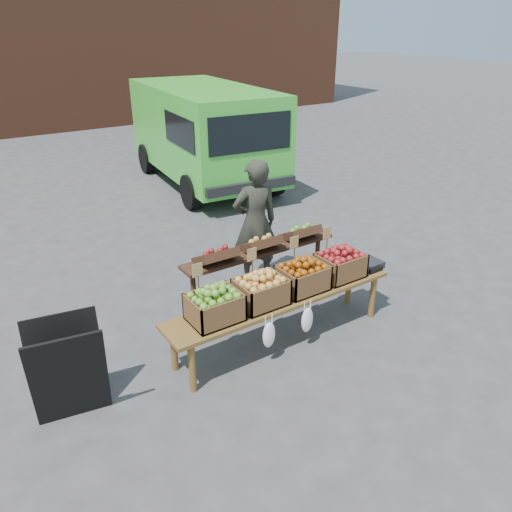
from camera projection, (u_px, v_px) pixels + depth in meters
ground at (314, 326)px, 5.84m from camera, size 80.00×80.00×0.00m
delivery_van at (205, 136)px, 10.55m from camera, size 2.54×4.72×2.03m
vendor at (255, 223)px, 6.53m from camera, size 0.68×0.52×1.69m
chalkboard_sign at (68, 371)px, 4.34m from camera, size 0.68×0.45×0.96m
back_table at (260, 270)px, 6.01m from camera, size 2.10×0.44×1.04m
display_bench at (281, 319)px, 5.46m from camera, size 2.70×0.56×0.57m
crate_golden_apples at (215, 307)px, 4.86m from camera, size 0.50×0.40×0.28m
crate_russet_pears at (261, 292)px, 5.14m from camera, size 0.50×0.40×0.28m
crate_red_apples at (303, 278)px, 5.42m from camera, size 0.50×0.40×0.28m
crate_green_apples at (340, 265)px, 5.70m from camera, size 0.50×0.40×0.28m
weighing_scale at (366, 264)px, 5.95m from camera, size 0.34×0.30×0.08m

